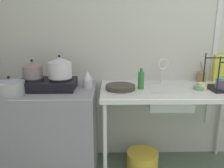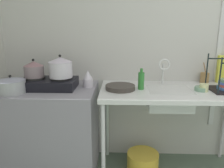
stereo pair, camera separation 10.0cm
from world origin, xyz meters
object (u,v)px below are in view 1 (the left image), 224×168
Objects in this scene: pot_on_left_burner at (32,70)px; stove at (47,84)px; small_bowl_on_drainboard at (200,88)px; utensil_jar at (201,77)px; faucet at (163,67)px; pot_beside_stove at (10,87)px; pot_on_right_burner at (60,68)px; bucket_on_floor at (142,160)px; cereal_box at (223,68)px; percolator at (88,79)px; bottle_by_sink at (141,80)px; sink_basin at (168,98)px; frying_pan at (120,87)px; cup_by_rack at (202,86)px.

stove is at bearing 0.00° from pot_on_left_burner.
utensil_jar reaches higher than small_bowl_on_drainboard.
pot_beside_stove is at bearing -166.76° from faucet.
pot_on_right_burner is 1.26m from bucket_on_floor.
cereal_box reaches higher than pot_on_left_burner.
faucet reaches higher than utensil_jar.
percolator is 0.61× the size of faucet.
stove is 1.23m from bucket_on_floor.
pot_on_right_burner is 0.78× the size of cereal_box.
pot_beside_stove is at bearing -172.14° from bottle_by_sink.
sink_basin is 0.47m from frying_pan.
utensil_jar is at bearing 69.34° from cup_by_rack.
cup_by_rack is 0.96m from bucket_on_floor.
utensil_jar is at bearing 9.91° from stove.
percolator reaches higher than sink_basin.
pot_on_left_burner is 0.65× the size of cereal_box.
pot_on_right_burner is at bearing -177.80° from bucket_on_floor.
pot_on_right_burner is at bearing -170.89° from faucet.
pot_on_left_burner reaches higher than cup_by_rack.
pot_on_right_burner reaches higher than stove.
utensil_jar is (-0.22, -0.02, -0.09)m from cereal_box.
pot_on_left_burner is 1.54m from small_bowl_on_drainboard.
bucket_on_floor is at bearing -145.81° from faucet.
sink_basin is at bearing -153.69° from cereal_box.
cup_by_rack is (1.42, -0.06, -0.01)m from stove.
frying_pan is (0.31, -0.08, -0.06)m from percolator.
pot_on_right_burner reaches higher than utensil_jar.
pot_on_right_burner reaches higher than small_bowl_on_drainboard.
percolator is 0.59× the size of frying_pan.
pot_beside_stove is at bearing -166.50° from utensil_jar.
sink_basin is at bearing 2.14° from frying_pan.
bucket_on_floor is at bearing 9.41° from pot_beside_stove.
pot_beside_stove is at bearing -160.95° from percolator.
bottle_by_sink is at bearing -0.60° from stove.
pot_on_right_burner is at bearing -167.32° from percolator.
faucet is 0.82× the size of bucket_on_floor.
faucet is at bearing -167.12° from cereal_box.
cup_by_rack is at bearing -45.30° from small_bowl_on_drainboard.
frying_pan is (-0.42, -0.18, -0.16)m from faucet.
stove is at bearing -171.55° from percolator.
utensil_jar is (0.45, 0.11, -0.13)m from faucet.
percolator is 0.50m from bottle_by_sink.
pot_beside_stove is at bearing -165.67° from cereal_box.
bottle_by_sink is (-0.26, -0.00, 0.17)m from sink_basin.
cereal_box is at bearing 12.53° from pot_beside_stove.
pot_on_left_burner is 1.41m from bucket_on_floor.
utensil_jar is 1.07m from bucket_on_floor.
faucet is (0.97, 0.16, -0.02)m from pot_on_right_burner.
sink_basin is 1.42× the size of cereal_box.
bottle_by_sink is 0.95m from cereal_box.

